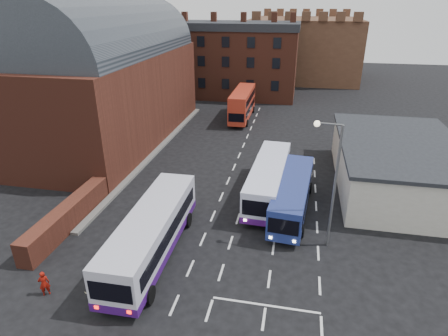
% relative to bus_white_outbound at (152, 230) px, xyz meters
% --- Properties ---
extents(ground, '(180.00, 180.00, 0.00)m').
position_rel_bus_white_outbound_xyz_m(ground, '(2.77, -0.10, -1.89)').
color(ground, black).
extents(railway_station, '(12.00, 28.00, 16.00)m').
position_rel_bus_white_outbound_xyz_m(railway_station, '(-12.73, 20.90, 5.74)').
color(railway_station, '#602B1E').
rests_on(railway_station, ground).
extents(forecourt_wall, '(1.20, 10.00, 1.80)m').
position_rel_bus_white_outbound_xyz_m(forecourt_wall, '(-7.43, 1.90, -0.99)').
color(forecourt_wall, '#602B1E').
rests_on(forecourt_wall, ground).
extents(cream_building, '(10.40, 16.40, 4.25)m').
position_rel_bus_white_outbound_xyz_m(cream_building, '(17.77, 13.90, 0.26)').
color(cream_building, beige).
rests_on(cream_building, ground).
extents(brick_terrace, '(22.00, 10.00, 11.00)m').
position_rel_bus_white_outbound_xyz_m(brick_terrace, '(-3.23, 45.90, 3.61)').
color(brick_terrace, brown).
rests_on(brick_terrace, ground).
extents(castle_keep, '(22.00, 22.00, 12.00)m').
position_rel_bus_white_outbound_xyz_m(castle_keep, '(8.77, 65.90, 4.11)').
color(castle_keep, brown).
rests_on(castle_keep, ground).
extents(bus_white_outbound, '(3.10, 11.79, 3.20)m').
position_rel_bus_white_outbound_xyz_m(bus_white_outbound, '(0.00, 0.00, 0.00)').
color(bus_white_outbound, silver).
rests_on(bus_white_outbound, ground).
extents(bus_white_inbound, '(3.26, 11.25, 3.04)m').
position_rel_bus_white_outbound_xyz_m(bus_white_inbound, '(6.67, 9.61, -0.10)').
color(bus_white_inbound, white).
rests_on(bus_white_inbound, ground).
extents(bus_blue, '(3.28, 10.48, 2.81)m').
position_rel_bus_white_outbound_xyz_m(bus_blue, '(8.77, 7.42, -0.23)').
color(bus_blue, navy).
rests_on(bus_blue, ground).
extents(bus_red_double, '(2.63, 10.26, 4.10)m').
position_rel_bus_white_outbound_xyz_m(bus_red_double, '(0.95, 31.85, 0.29)').
color(bus_red_double, red).
rests_on(bus_red_double, ground).
extents(street_lamp, '(1.79, 0.46, 8.83)m').
position_rel_bus_white_outbound_xyz_m(street_lamp, '(11.07, 3.38, 3.43)').
color(street_lamp, slate).
rests_on(street_lamp, ground).
extents(pedestrian_red, '(0.70, 0.65, 1.61)m').
position_rel_bus_white_outbound_xyz_m(pedestrian_red, '(-4.72, -4.75, -1.09)').
color(pedestrian_red, maroon).
rests_on(pedestrian_red, ground).
extents(pedestrian_beige, '(0.86, 0.80, 1.41)m').
position_rel_bus_white_outbound_xyz_m(pedestrian_beige, '(-1.83, -4.76, -1.19)').
color(pedestrian_beige, '#C2B68E').
rests_on(pedestrian_beige, ground).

